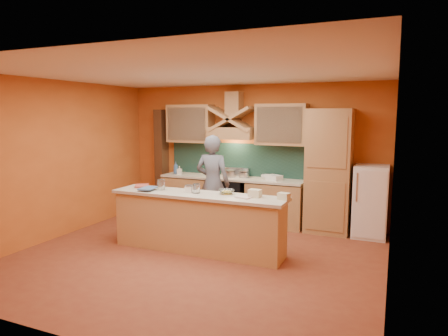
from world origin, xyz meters
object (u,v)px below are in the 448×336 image
at_px(fridge, 370,201).
at_px(person, 213,184).
at_px(kitchen_scale, 189,189).
at_px(mixing_bowl, 227,192).
at_px(stove, 231,200).

bearing_deg(fridge, person, -163.80).
xyz_separation_m(kitchen_scale, mixing_bowl, (0.61, 0.13, -0.02)).
height_order(stove, fridge, fridge).
bearing_deg(person, mixing_bowl, 124.41).
relative_size(person, kitchen_scale, 15.65).
height_order(person, kitchen_scale, person).
bearing_deg(stove, fridge, 0.00).
relative_size(person, mixing_bowl, 7.13).
distance_m(stove, person, 0.92).
xyz_separation_m(fridge, person, (-2.75, -0.80, 0.26)).
xyz_separation_m(fridge, kitchen_scale, (-2.68, -1.86, 0.34)).
height_order(person, mixing_bowl, person).
relative_size(kitchen_scale, mixing_bowl, 0.46).
height_order(kitchen_scale, mixing_bowl, kitchen_scale).
bearing_deg(fridge, stove, 180.00).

